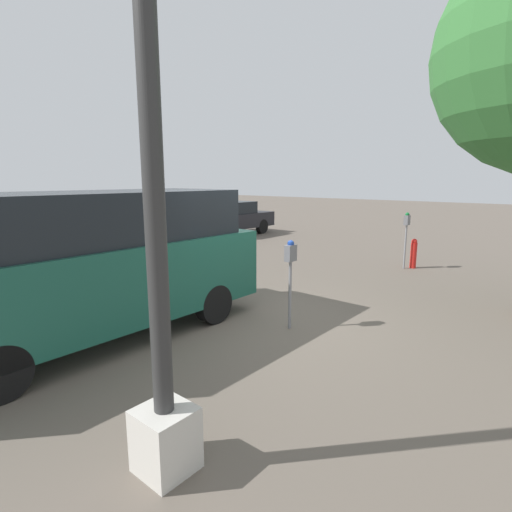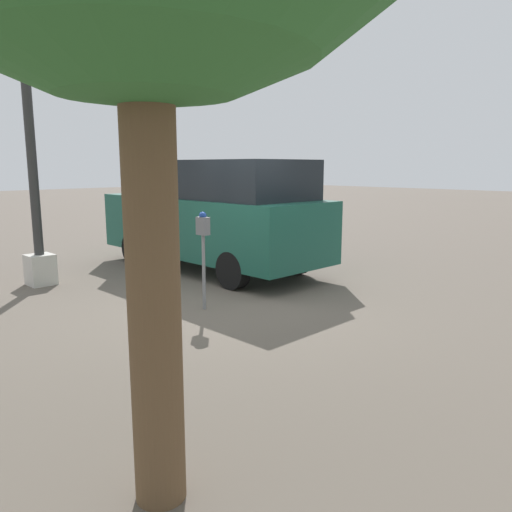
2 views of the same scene
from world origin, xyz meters
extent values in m
plane|color=#60564C|center=(0.00, 0.00, 0.00)|extent=(80.00, 80.00, 0.00)
cylinder|color=gray|center=(-0.08, 0.54, 0.56)|extent=(0.05, 0.05, 1.12)
cube|color=slate|center=(-0.08, 0.54, 1.25)|extent=(0.20, 0.11, 0.26)
sphere|color=navy|center=(-0.08, 0.54, 1.40)|extent=(0.11, 0.11, 0.11)
cylinder|color=gray|center=(-5.70, 0.37, 0.59)|extent=(0.05, 0.05, 1.19)
cube|color=slate|center=(-5.70, 0.37, 1.32)|extent=(0.20, 0.11, 0.26)
sphere|color=#14662D|center=(-5.70, 0.37, 1.47)|extent=(0.11, 0.11, 0.11)
cube|color=beige|center=(3.23, 1.61, 0.28)|extent=(0.44, 0.44, 0.55)
cube|color=#195142|center=(2.13, -1.46, 0.91)|extent=(5.20, 1.95, 1.15)
cube|color=black|center=(2.00, -1.45, 1.85)|extent=(4.16, 1.79, 0.73)
cylinder|color=black|center=(0.53, -0.60, 0.33)|extent=(0.67, 0.23, 0.67)
cylinder|color=black|center=(0.52, -2.28, 0.33)|extent=(0.67, 0.23, 0.67)
cube|color=black|center=(-7.44, -7.83, 0.63)|extent=(4.17, 1.81, 0.62)
cube|color=black|center=(-7.23, -7.83, 1.19)|extent=(2.30, 1.65, 0.50)
cube|color=orange|center=(-9.46, -8.43, 0.47)|extent=(0.08, 0.12, 0.20)
cylinder|color=black|center=(-8.72, -8.62, 0.32)|extent=(0.64, 0.22, 0.64)
cylinder|color=black|center=(-8.74, -7.07, 0.32)|extent=(0.64, 0.22, 0.64)
cylinder|color=black|center=(-6.14, -8.59, 0.32)|extent=(0.64, 0.22, 0.64)
cylinder|color=black|center=(-6.16, -7.04, 0.32)|extent=(0.64, 0.22, 0.64)
cylinder|color=red|center=(-5.93, 0.53, 0.35)|extent=(0.17, 0.17, 0.69)
sphere|color=red|center=(-5.93, 0.53, 0.74)|extent=(0.15, 0.15, 0.15)
camera|label=1|loc=(5.02, 4.08, 2.40)|focal=28.00mm
camera|label=2|loc=(-5.69, 5.10, 2.11)|focal=35.00mm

